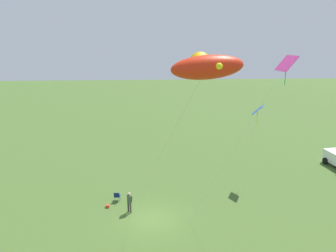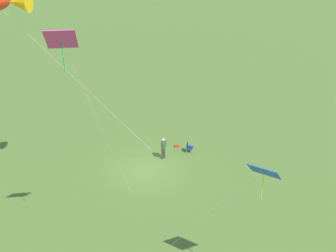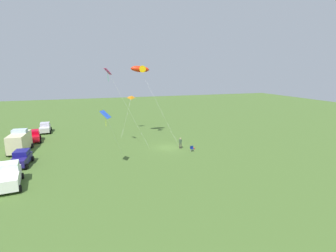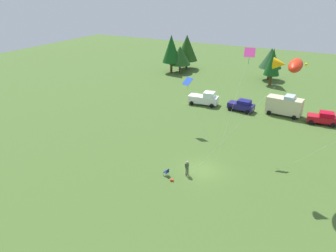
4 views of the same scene
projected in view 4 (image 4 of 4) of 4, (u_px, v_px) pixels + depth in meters
ground_plane at (202, 170)px, 36.89m from camera, size 160.00×160.00×0.00m
person_kite_flyer at (187, 167)px, 35.56m from camera, size 0.48×0.50×1.74m
folding_chair at (167, 172)px, 35.66m from camera, size 0.54×0.54×0.82m
backpack_on_grass at (172, 180)px, 34.81m from camera, size 0.37×0.30×0.22m
truck_white_pickup at (204, 99)px, 56.47m from camera, size 5.21×2.91×2.34m
car_navy_hatch at (242, 105)px, 53.77m from camera, size 4.33×2.48×1.89m
van_camper_beige at (285, 105)px, 51.80m from camera, size 5.56×2.97×3.34m
car_red_sedan at (323, 118)px, 48.73m from camera, size 4.39×2.65×1.89m
treeline_distant at (220, 54)px, 72.86m from camera, size 47.40×10.10×8.74m
kite_large_fish at (292, 65)px, 30.81m from camera, size 9.71×5.94×12.94m
kite_diamond_rainbow at (249, 55)px, 38.35m from camera, size 2.02×6.37×12.40m
kite_diamond_blue at (188, 82)px, 45.07m from camera, size 4.98×3.25×7.41m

